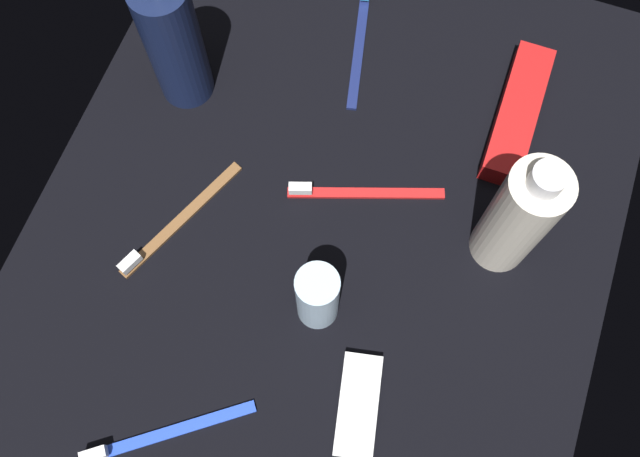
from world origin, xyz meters
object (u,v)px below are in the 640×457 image
at_px(toothbrush_blue, 158,435).
at_px(toothbrush_red, 356,192).
at_px(lotion_bottle, 174,42).
at_px(snack_bar_white, 358,406).
at_px(toothbrush_navy, 360,36).
at_px(toothpaste_box_red, 517,113).
at_px(bodywash_bottle, 518,217).
at_px(deodorant_stick, 317,297).
at_px(toothbrush_brown, 174,225).

height_order(toothbrush_blue, toothbrush_red, same).
bearing_deg(toothbrush_blue, lotion_bottle, 19.10).
xyz_separation_m(toothbrush_blue, snack_bar_white, (0.10, -0.18, 0.00)).
distance_m(toothbrush_navy, toothpaste_box_red, 0.21).
height_order(toothbrush_navy, toothbrush_red, same).
bearing_deg(snack_bar_white, bodywash_bottle, -34.40).
bearing_deg(toothbrush_red, toothpaste_box_red, -43.78).
bearing_deg(bodywash_bottle, toothbrush_blue, 139.06).
bearing_deg(toothbrush_navy, snack_bar_white, -161.81).
distance_m(toothbrush_red, snack_bar_white, 0.24).
distance_m(bodywash_bottle, deodorant_stick, 0.22).
relative_size(lotion_bottle, deodorant_stick, 1.91).
height_order(lotion_bottle, toothbrush_brown, lotion_bottle).
bearing_deg(snack_bar_white, toothbrush_navy, 6.44).
bearing_deg(deodorant_stick, lotion_bottle, 49.23).
distance_m(lotion_bottle, deodorant_stick, 0.32).
bearing_deg(toothbrush_brown, toothpaste_box_red, -51.53).
xyz_separation_m(toothbrush_navy, toothpaste_box_red, (-0.05, -0.21, 0.01)).
bearing_deg(deodorant_stick, toothbrush_blue, 148.87).
xyz_separation_m(bodywash_bottle, toothbrush_red, (0.01, 0.17, -0.08)).
bearing_deg(toothbrush_brown, toothbrush_navy, -21.03).
distance_m(toothbrush_blue, toothpaste_box_red, 0.54).
distance_m(lotion_bottle, toothpaste_box_red, 0.40).
xyz_separation_m(toothbrush_brown, toothbrush_blue, (-0.21, -0.08, 0.00)).
xyz_separation_m(bodywash_bottle, toothbrush_blue, (-0.31, 0.27, -0.08)).
distance_m(deodorant_stick, toothpaste_box_red, 0.33).
height_order(toothbrush_navy, toothbrush_blue, same).
bearing_deg(deodorant_stick, snack_bar_white, -138.34).
relative_size(lotion_bottle, toothbrush_navy, 1.16).
relative_size(deodorant_stick, toothbrush_red, 0.62).
bearing_deg(toothbrush_brown, snack_bar_white, -114.72).
bearing_deg(deodorant_stick, toothbrush_red, 1.55).
relative_size(lotion_bottle, toothpaste_box_red, 1.17).
distance_m(toothbrush_navy, toothbrush_red, 0.21).
xyz_separation_m(toothpaste_box_red, snack_bar_white, (-0.38, 0.07, -0.01)).
distance_m(toothbrush_brown, toothbrush_red, 0.21).
height_order(toothbrush_navy, snack_bar_white, toothbrush_navy).
relative_size(toothbrush_navy, toothbrush_red, 1.02).
bearing_deg(lotion_bottle, toothbrush_brown, -161.49).
xyz_separation_m(lotion_bottle, deodorant_stick, (-0.21, -0.24, -0.04)).
height_order(lotion_bottle, toothbrush_blue, lotion_bottle).
relative_size(bodywash_bottle, toothbrush_red, 1.12).
bearing_deg(toothpaste_box_red, deodorant_stick, 153.90).
height_order(toothbrush_blue, snack_bar_white, toothbrush_blue).
bearing_deg(deodorant_stick, toothbrush_brown, 78.99).
relative_size(bodywash_bottle, toothbrush_brown, 1.15).
distance_m(deodorant_stick, toothbrush_navy, 0.35).
relative_size(deodorant_stick, toothbrush_blue, 0.71).
relative_size(bodywash_bottle, toothpaste_box_red, 1.11).
bearing_deg(toothpaste_box_red, toothbrush_red, 135.99).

